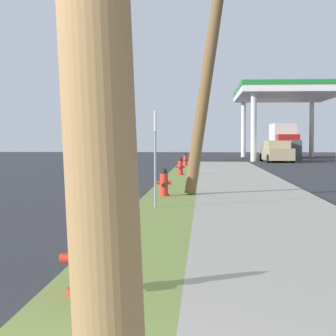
{
  "coord_description": "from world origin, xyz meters",
  "views": [
    {
      "loc": [
        1.61,
        -2.68,
        1.61
      ],
      "look_at": [
        0.56,
        15.33,
        0.79
      ],
      "focal_mm": 66.33,
      "sensor_mm": 36.0,
      "label": 1
    }
  ],
  "objects_px": {
    "utility_pole_midground": "(213,31)",
    "truck_red_at_forecourt": "(284,141)",
    "fire_hydrant_fourth": "(185,160)",
    "street_sign_post": "(155,139)",
    "fire_hydrant_nearest": "(81,261)",
    "fire_hydrant_third": "(180,167)",
    "fire_hydrant_second": "(164,184)",
    "car_tan_by_near_pump": "(277,152)"
  },
  "relations": [
    {
      "from": "utility_pole_midground",
      "to": "truck_red_at_forecourt",
      "type": "bearing_deg",
      "value": 80.03
    },
    {
      "from": "fire_hydrant_fourth",
      "to": "street_sign_post",
      "type": "height_order",
      "value": "street_sign_post"
    },
    {
      "from": "fire_hydrant_nearest",
      "to": "fire_hydrant_third",
      "type": "height_order",
      "value": "same"
    },
    {
      "from": "fire_hydrant_nearest",
      "to": "truck_red_at_forecourt",
      "type": "bearing_deg",
      "value": 80.64
    },
    {
      "from": "fire_hydrant_second",
      "to": "car_tan_by_near_pump",
      "type": "distance_m",
      "value": 29.93
    },
    {
      "from": "fire_hydrant_fourth",
      "to": "car_tan_by_near_pump",
      "type": "height_order",
      "value": "car_tan_by_near_pump"
    },
    {
      "from": "fire_hydrant_second",
      "to": "utility_pole_midground",
      "type": "distance_m",
      "value": 4.39
    },
    {
      "from": "street_sign_post",
      "to": "truck_red_at_forecourt",
      "type": "bearing_deg",
      "value": 79.12
    },
    {
      "from": "fire_hydrant_fourth",
      "to": "street_sign_post",
      "type": "distance_m",
      "value": 22.79
    },
    {
      "from": "utility_pole_midground",
      "to": "car_tan_by_near_pump",
      "type": "height_order",
      "value": "utility_pole_midground"
    },
    {
      "from": "fire_hydrant_third",
      "to": "fire_hydrant_nearest",
      "type": "bearing_deg",
      "value": -90.47
    },
    {
      "from": "street_sign_post",
      "to": "fire_hydrant_second",
      "type": "bearing_deg",
      "value": 89.85
    },
    {
      "from": "fire_hydrant_third",
      "to": "utility_pole_midground",
      "type": "distance_m",
      "value": 10.33
    },
    {
      "from": "car_tan_by_near_pump",
      "to": "truck_red_at_forecourt",
      "type": "height_order",
      "value": "truck_red_at_forecourt"
    },
    {
      "from": "fire_hydrant_third",
      "to": "truck_red_at_forecourt",
      "type": "bearing_deg",
      "value": 74.77
    },
    {
      "from": "fire_hydrant_fourth",
      "to": "street_sign_post",
      "type": "relative_size",
      "value": 0.35
    },
    {
      "from": "fire_hydrant_second",
      "to": "fire_hydrant_fourth",
      "type": "xyz_separation_m",
      "value": [
        -0.02,
        19.9,
        0.0
      ]
    },
    {
      "from": "fire_hydrant_second",
      "to": "fire_hydrant_third",
      "type": "height_order",
      "value": "same"
    },
    {
      "from": "car_tan_by_near_pump",
      "to": "street_sign_post",
      "type": "bearing_deg",
      "value": -101.25
    },
    {
      "from": "fire_hydrant_nearest",
      "to": "fire_hydrant_second",
      "type": "relative_size",
      "value": 1.0
    },
    {
      "from": "fire_hydrant_third",
      "to": "utility_pole_midground",
      "type": "relative_size",
      "value": 0.09
    },
    {
      "from": "utility_pole_midground",
      "to": "street_sign_post",
      "type": "distance_m",
      "value": 4.75
    },
    {
      "from": "street_sign_post",
      "to": "car_tan_by_near_pump",
      "type": "bearing_deg",
      "value": 78.75
    },
    {
      "from": "fire_hydrant_second",
      "to": "fire_hydrant_third",
      "type": "bearing_deg",
      "value": 89.66
    },
    {
      "from": "utility_pole_midground",
      "to": "truck_red_at_forecourt",
      "type": "relative_size",
      "value": 1.36
    },
    {
      "from": "fire_hydrant_third",
      "to": "utility_pole_midground",
      "type": "height_order",
      "value": "utility_pole_midground"
    },
    {
      "from": "fire_hydrant_second",
      "to": "truck_red_at_forecourt",
      "type": "bearing_deg",
      "value": 78.38
    },
    {
      "from": "fire_hydrant_second",
      "to": "utility_pole_midground",
      "type": "bearing_deg",
      "value": 25.83
    },
    {
      "from": "fire_hydrant_third",
      "to": "street_sign_post",
      "type": "distance_m",
      "value": 12.92
    },
    {
      "from": "utility_pole_midground",
      "to": "car_tan_by_near_pump",
      "type": "relative_size",
      "value": 1.9
    },
    {
      "from": "fire_hydrant_fourth",
      "to": "truck_red_at_forecourt",
      "type": "height_order",
      "value": "truck_red_at_forecourt"
    },
    {
      "from": "truck_red_at_forecourt",
      "to": "fire_hydrant_third",
      "type": "bearing_deg",
      "value": -105.23
    },
    {
      "from": "fire_hydrant_nearest",
      "to": "car_tan_by_near_pump",
      "type": "relative_size",
      "value": 0.16
    },
    {
      "from": "fire_hydrant_third",
      "to": "truck_red_at_forecourt",
      "type": "distance_m",
      "value": 31.18
    },
    {
      "from": "fire_hydrant_second",
      "to": "truck_red_at_forecourt",
      "type": "relative_size",
      "value": 0.12
    },
    {
      "from": "fire_hydrant_nearest",
      "to": "street_sign_post",
      "type": "bearing_deg",
      "value": 89.25
    },
    {
      "from": "truck_red_at_forecourt",
      "to": "utility_pole_midground",
      "type": "bearing_deg",
      "value": -99.97
    },
    {
      "from": "street_sign_post",
      "to": "car_tan_by_near_pump",
      "type": "xyz_separation_m",
      "value": [
        6.39,
        32.1,
        -0.91
      ]
    },
    {
      "from": "car_tan_by_near_pump",
      "to": "fire_hydrant_fourth",
      "type": "bearing_deg",
      "value": -124.42
    },
    {
      "from": "fire_hydrant_second",
      "to": "street_sign_post",
      "type": "bearing_deg",
      "value": -90.15
    },
    {
      "from": "fire_hydrant_fourth",
      "to": "utility_pole_midground",
      "type": "bearing_deg",
      "value": -86.03
    },
    {
      "from": "fire_hydrant_third",
      "to": "utility_pole_midground",
      "type": "bearing_deg",
      "value": -82.38
    }
  ]
}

